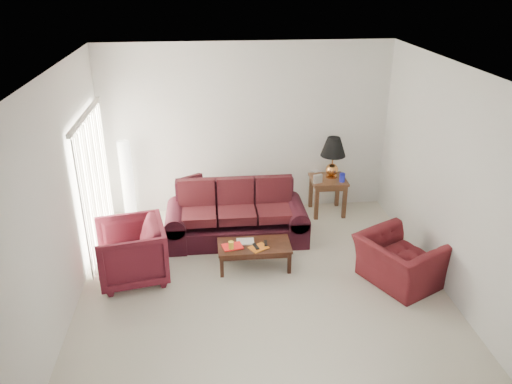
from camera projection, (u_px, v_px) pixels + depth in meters
floor at (262, 284)px, 7.04m from camera, size 5.00×5.00×0.00m
blinds at (94, 185)px, 7.55m from camera, size 0.10×2.00×2.16m
sofa at (236, 214)px, 8.02m from camera, size 2.34×1.18×0.92m
throw_pillow at (192, 187)px, 8.36m from camera, size 0.44×0.38×0.42m
end_table at (327, 195)px, 8.97m from camera, size 0.62×0.62×0.67m
table_lamp at (333, 158)px, 8.74m from camera, size 0.45×0.45×0.74m
clock at (318, 179)px, 8.62m from camera, size 0.16×0.10×0.15m
blue_canister at (342, 177)px, 8.68m from camera, size 0.13×0.13×0.15m
picture_frame at (316, 171)px, 8.94m from camera, size 0.18×0.20×0.05m
floor_lamp at (127, 182)px, 8.54m from camera, size 0.30×0.30×1.47m
armchair_left at (131, 252)px, 7.01m from camera, size 1.10×1.08×0.86m
armchair_right at (399, 261)px, 6.96m from camera, size 1.30×1.35×0.68m
coffee_table at (254, 256)px, 7.38m from camera, size 1.19×0.89×0.37m
magazine_red at (232, 247)px, 7.24m from camera, size 0.32×0.27×0.02m
magazine_white at (245, 241)px, 7.38m from camera, size 0.26×0.20×0.01m
magazine_orange at (259, 248)px, 7.22m from camera, size 0.32×0.30×0.01m
remote_a at (256, 246)px, 7.21m from camera, size 0.09×0.17×0.02m
remote_b at (266, 243)px, 7.29m from camera, size 0.05×0.15×0.02m
yellow_glass at (231, 246)px, 7.16m from camera, size 0.09×0.09×0.13m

